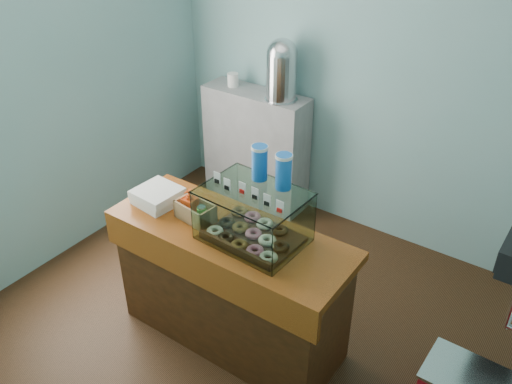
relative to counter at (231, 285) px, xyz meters
The scene contains 8 objects.
ground 0.52m from the counter, 90.00° to the left, with size 3.50×3.50×0.00m, color black.
room_shell 1.27m from the counter, 84.37° to the left, with size 3.54×3.04×2.82m.
counter is the anchor object (origin of this frame).
back_shelf 1.82m from the counter, 119.76° to the left, with size 1.00×0.32×1.10m, color gray.
display_case 0.64m from the counter, 17.96° to the left, with size 0.62×0.47×0.55m.
condiment_crate 0.58m from the counter, behind, with size 0.27×0.18×0.20m.
pastry_boxes 0.77m from the counter, behind, with size 0.30×0.31×0.11m.
coffee_urn 1.91m from the counter, 111.85° to the left, with size 0.29×0.29×0.53m.
Camera 1 is at (1.69, -2.38, 2.87)m, focal length 38.00 mm.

